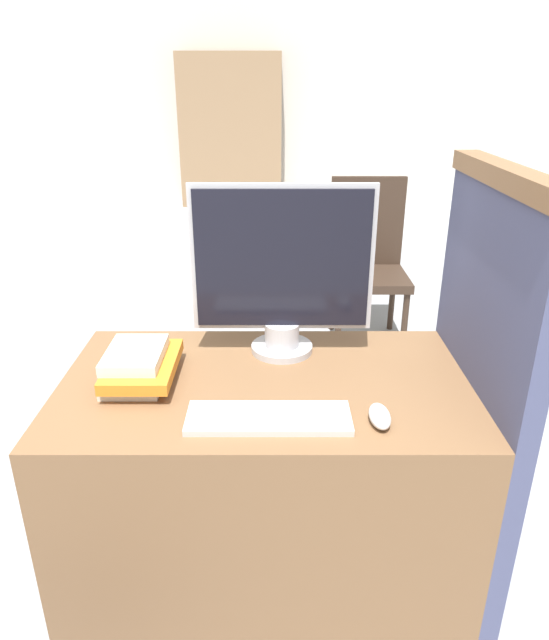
{
  "coord_description": "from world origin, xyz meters",
  "views": [
    {
      "loc": [
        0.03,
        -1.03,
        1.5
      ],
      "look_at": [
        0.02,
        0.3,
        0.93
      ],
      "focal_mm": 32.0,
      "sensor_mm": 36.0,
      "label": 1
    }
  ],
  "objects": [
    {
      "name": "mouse",
      "position": [
        0.28,
        0.13,
        0.76
      ],
      "size": [
        0.05,
        0.11,
        0.03
      ],
      "color": "silver",
      "rests_on": "desk"
    },
    {
      "name": "keyboard",
      "position": [
        0.01,
        0.14,
        0.75
      ],
      "size": [
        0.39,
        0.14,
        0.02
      ],
      "color": "silver",
      "rests_on": "desk"
    },
    {
      "name": "monitor",
      "position": [
        0.05,
        0.52,
        0.99
      ],
      "size": [
        0.52,
        0.18,
        0.5
      ],
      "color": "#B7B7BC",
      "rests_on": "desk"
    },
    {
      "name": "desk",
      "position": [
        0.0,
        0.33,
        0.37
      ],
      "size": [
        1.11,
        0.66,
        0.74
      ],
      "color": "brown",
      "rests_on": "ground_plane"
    },
    {
      "name": "far_chair",
      "position": [
        0.58,
        2.25,
        0.52
      ],
      "size": [
        0.44,
        0.44,
        0.97
      ],
      "rotation": [
        0.0,
        0.0,
        0.93
      ],
      "color": "#38281E",
      "rests_on": "ground_plane"
    },
    {
      "name": "book_stack",
      "position": [
        -0.34,
        0.34,
        0.78
      ],
      "size": [
        0.19,
        0.27,
        0.09
      ],
      "color": "silver",
      "rests_on": "desk"
    },
    {
      "name": "carrel_divider",
      "position": [
        0.58,
        0.33,
        0.66
      ],
      "size": [
        0.07,
        0.67,
        1.31
      ],
      "color": "#474C70",
      "rests_on": "ground_plane"
    },
    {
      "name": "wall_back",
      "position": [
        0.0,
        6.51,
        1.4
      ],
      "size": [
        12.0,
        0.06,
        2.8
      ],
      "color": "silver",
      "rests_on": "ground_plane"
    },
    {
      "name": "bookshelf_far",
      "position": [
        -0.51,
        6.27,
        0.89
      ],
      "size": [
        1.24,
        0.32,
        1.78
      ],
      "color": "#9E7A56",
      "rests_on": "ground_plane"
    }
  ]
}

